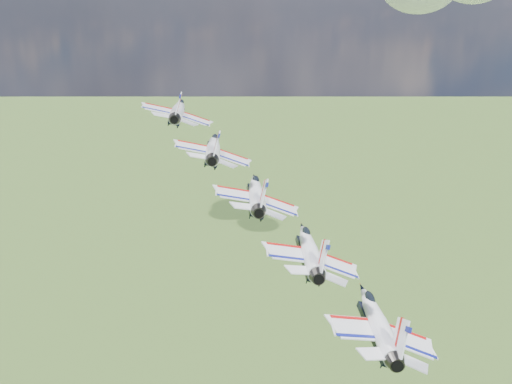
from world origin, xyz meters
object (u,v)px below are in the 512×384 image
(jet_2, at_px, (256,192))
(jet_3, at_px, (309,248))
(jet_4, at_px, (376,320))
(jet_0, at_px, (179,110))
(jet_1, at_px, (213,147))

(jet_2, xyz_separation_m, jet_3, (8.32, -7.74, -3.48))
(jet_4, bearing_deg, jet_0, 119.64)
(jet_1, height_order, jet_4, jet_1)
(jet_3, height_order, jet_4, jet_3)
(jet_3, bearing_deg, jet_1, 119.64)
(jet_0, height_order, jet_4, jet_0)
(jet_1, bearing_deg, jet_3, -60.36)
(jet_2, relative_size, jet_3, 1.00)
(jet_2, xyz_separation_m, jet_4, (16.65, -15.47, -6.95))
(jet_1, bearing_deg, jet_4, -60.36)
(jet_1, distance_m, jet_2, 11.88)
(jet_3, relative_size, jet_4, 1.00)
(jet_0, distance_m, jet_2, 23.77)
(jet_4, bearing_deg, jet_1, 119.64)
(jet_3, xyz_separation_m, jet_4, (8.32, -7.74, -3.48))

